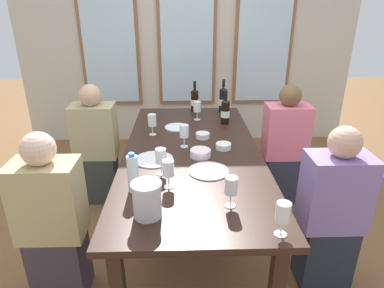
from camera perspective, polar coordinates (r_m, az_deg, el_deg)
ground_plane at (r=2.84m, az=0.01°, el=-14.90°), size 12.00×12.00×0.00m
back_wall_with_windows at (r=4.32m, az=-0.89°, el=19.14°), size 4.19×0.10×2.90m
dining_table at (r=2.49m, az=0.01°, el=-2.67°), size 0.99×2.13×0.74m
white_plate_0 at (r=2.91m, az=-2.58°, el=2.86°), size 0.21×0.21×0.01m
white_plate_1 at (r=2.33m, az=-6.50°, el=-2.62°), size 0.27×0.27×0.01m
white_plate_2 at (r=2.16m, az=2.82°, el=-4.60°), size 0.26×0.26×0.01m
metal_pitcher at (r=1.71m, az=-7.66°, el=-9.36°), size 0.16×0.16×0.19m
wine_bottle_0 at (r=2.99m, az=5.70°, el=5.57°), size 0.08×0.08×0.30m
wine_bottle_1 at (r=3.31m, az=5.31°, el=7.54°), size 0.08×0.08×0.33m
wine_bottle_2 at (r=3.33m, az=0.45°, el=7.51°), size 0.08×0.08×0.30m
tasting_bowl_0 at (r=2.49m, az=5.36°, el=-0.35°), size 0.11×0.11×0.04m
tasting_bowl_1 at (r=2.68m, az=1.83°, el=1.46°), size 0.11×0.11×0.04m
tasting_bowl_2 at (r=2.35m, az=1.44°, el=-1.57°), size 0.15×0.15×0.05m
water_bottle at (r=1.93m, az=-10.03°, el=-4.95°), size 0.06×0.06×0.24m
wine_glass_0 at (r=3.07m, az=0.89°, el=6.30°), size 0.07×0.07×0.17m
wine_glass_1 at (r=1.77m, az=6.68°, el=-7.16°), size 0.07×0.07×0.17m
wine_glass_2 at (r=2.48m, az=-1.35°, el=2.02°), size 0.07×0.07×0.17m
wine_glass_3 at (r=1.61m, az=15.26°, el=-11.25°), size 0.07×0.07×0.17m
wine_glass_4 at (r=1.94m, az=-4.06°, el=-4.23°), size 0.07×0.07×0.17m
wine_glass_5 at (r=2.09m, az=-5.34°, el=-2.16°), size 0.07×0.07×0.17m
wine_glass_6 at (r=2.73m, az=-6.81°, el=3.87°), size 0.07×0.07×0.17m
seated_person_0 at (r=3.15m, az=-15.97°, el=-0.66°), size 0.38×0.24×1.11m
seated_person_1 at (r=3.14m, az=15.44°, el=-0.70°), size 0.38×0.24×1.11m
seated_person_2 at (r=2.22m, az=-22.62°, el=-12.41°), size 0.38×0.24×1.11m
seated_person_3 at (r=2.30m, az=22.58°, el=-11.04°), size 0.38×0.24×1.11m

